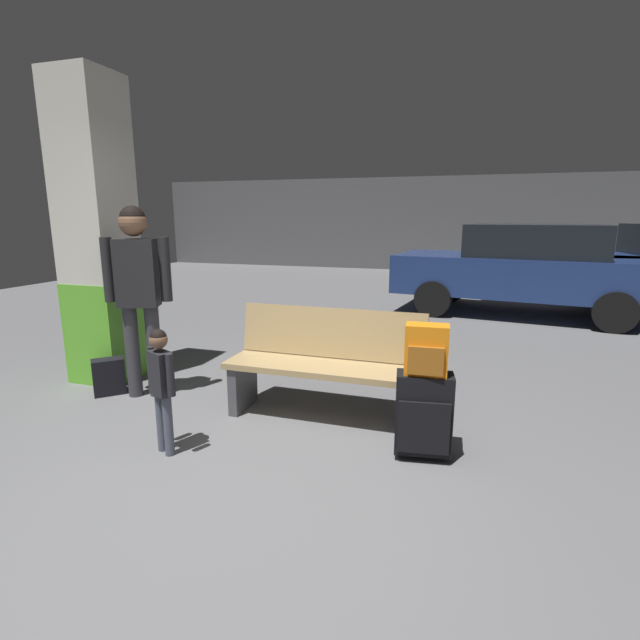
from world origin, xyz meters
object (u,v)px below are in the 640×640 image
(backpack_bright, at_px, (427,350))
(backpack_dark_floor, at_px, (109,377))
(child, at_px, (161,378))
(parked_car_near, at_px, (526,267))
(bench, at_px, (325,365))
(suitcase, at_px, (423,414))
(structural_pillar, at_px, (98,235))
(adult, at_px, (138,282))

(backpack_bright, xyz_separation_m, backpack_dark_floor, (-2.93, 0.34, -0.60))
(backpack_bright, bearing_deg, child, -164.52)
(backpack_dark_floor, bearing_deg, parked_car_near, 51.91)
(bench, distance_m, backpack_bright, 1.03)
(bench, distance_m, suitcase, 0.98)
(suitcase, height_order, backpack_dark_floor, suitcase)
(structural_pillar, distance_m, adult, 0.85)
(suitcase, relative_size, backpack_dark_floor, 1.78)
(backpack_dark_floor, height_order, parked_car_near, parked_car_near)
(backpack_dark_floor, relative_size, parked_car_near, 0.08)
(parked_car_near, bearing_deg, backpack_bright, -101.40)
(adult, height_order, parked_car_near, adult)
(suitcase, height_order, adult, adult)
(suitcase, bearing_deg, adult, 170.98)
(suitcase, xyz_separation_m, adult, (-2.58, 0.41, 0.75))
(bench, height_order, parked_car_near, parked_car_near)
(structural_pillar, height_order, backpack_bright, structural_pillar)
(backpack_dark_floor, distance_m, parked_car_near, 6.58)
(adult, relative_size, parked_car_near, 0.40)
(bench, distance_m, parked_car_near, 5.39)
(structural_pillar, height_order, adult, structural_pillar)
(bench, bearing_deg, backpack_bright, -29.28)
(structural_pillar, bearing_deg, adult, -25.51)
(adult, bearing_deg, suitcase, -9.02)
(backpack_bright, relative_size, parked_car_near, 0.08)
(suitcase, height_order, parked_car_near, parked_car_near)
(suitcase, relative_size, parked_car_near, 0.14)
(child, height_order, backpack_dark_floor, child)
(structural_pillar, distance_m, bench, 2.63)
(parked_car_near, bearing_deg, child, -115.43)
(structural_pillar, distance_m, suitcase, 3.53)
(backpack_bright, xyz_separation_m, parked_car_near, (1.11, 5.49, 0.03))
(backpack_bright, bearing_deg, structural_pillar, 167.28)
(bench, bearing_deg, child, -132.65)
(suitcase, bearing_deg, backpack_dark_floor, 173.44)
(suitcase, bearing_deg, child, -164.50)
(structural_pillar, height_order, bench, structural_pillar)
(structural_pillar, bearing_deg, suitcase, -12.71)
(structural_pillar, height_order, backpack_dark_floor, structural_pillar)
(child, bearing_deg, backpack_bright, 15.48)
(backpack_bright, bearing_deg, parked_car_near, 78.60)
(bench, xyz_separation_m, parked_car_near, (1.96, 5.01, 0.36))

